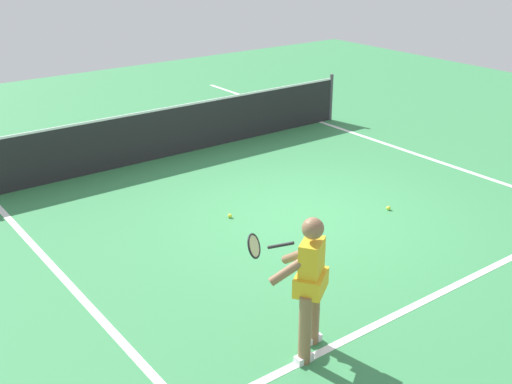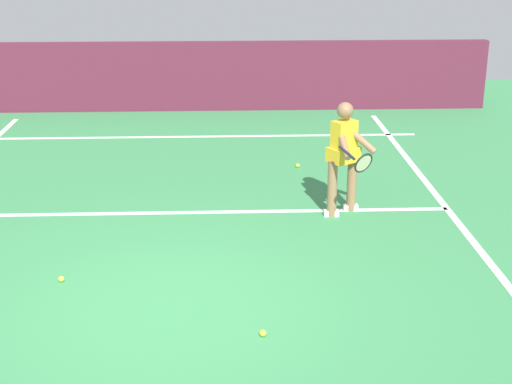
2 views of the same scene
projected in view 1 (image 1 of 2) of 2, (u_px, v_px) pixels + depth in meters
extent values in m
plane|color=#38844C|center=(301.00, 215.00, 9.88)|extent=(23.98, 23.98, 0.00)
cube|color=white|center=(447.00, 290.00, 7.84)|extent=(7.35, 0.10, 0.01)
cube|color=white|center=(74.00, 289.00, 7.85)|extent=(0.10, 16.45, 0.01)
cube|color=white|center=(451.00, 166.00, 11.91)|extent=(0.10, 16.45, 0.01)
cylinder|color=#4C4C51|center=(331.00, 97.00, 14.56)|extent=(0.08, 0.08, 1.06)
cube|color=#232326|center=(180.00, 131.00, 12.39)|extent=(7.87, 0.02, 0.94)
cube|color=white|center=(179.00, 106.00, 12.20)|extent=(7.87, 0.02, 0.04)
cylinder|color=#8C6647|center=(305.00, 330.00, 6.40)|extent=(0.13, 0.13, 0.78)
cylinder|color=#8C6647|center=(314.00, 311.00, 6.72)|extent=(0.13, 0.13, 0.78)
cube|color=white|center=(304.00, 358.00, 6.54)|extent=(0.20, 0.10, 0.08)
cube|color=white|center=(312.00, 339.00, 6.85)|extent=(0.20, 0.10, 0.08)
cube|color=gold|center=(311.00, 265.00, 6.31)|extent=(0.38, 0.35, 0.52)
cube|color=gold|center=(311.00, 282.00, 6.39)|extent=(0.49, 0.46, 0.20)
sphere|color=#8C6647|center=(313.00, 228.00, 6.16)|extent=(0.22, 0.22, 0.22)
cylinder|color=#8C6647|center=(293.00, 268.00, 6.22)|extent=(0.46, 0.32, 0.37)
cylinder|color=#8C6647|center=(301.00, 254.00, 6.48)|extent=(0.17, 0.49, 0.37)
cylinder|color=black|center=(281.00, 245.00, 6.74)|extent=(0.20, 0.26, 0.14)
torus|color=black|center=(254.00, 246.00, 6.85)|extent=(0.30, 0.26, 0.28)
cylinder|color=beige|center=(254.00, 246.00, 6.85)|extent=(0.25, 0.21, 0.23)
sphere|color=#D1E533|center=(388.00, 208.00, 10.05)|extent=(0.07, 0.07, 0.07)
sphere|color=#D1E533|center=(230.00, 216.00, 9.78)|extent=(0.07, 0.07, 0.07)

